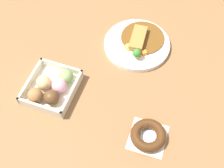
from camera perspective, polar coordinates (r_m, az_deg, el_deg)
The scene contains 4 objects.
ground_plane at distance 1.22m, azimuth -1.45°, elevation 3.41°, with size 1.60×1.60×0.00m, color brown.
curry_plate at distance 1.27m, azimuth 4.50°, elevation 7.10°, with size 0.25×0.25×0.06m.
donut_box at distance 1.15m, azimuth -10.61°, elevation -0.68°, with size 0.18×0.17×0.07m.
chocolate_ring_donut at distance 1.06m, azimuth 6.38°, elevation -8.96°, with size 0.12×0.12×0.03m.
Camera 1 is at (-0.68, -0.27, 0.98)m, focal length 51.96 mm.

